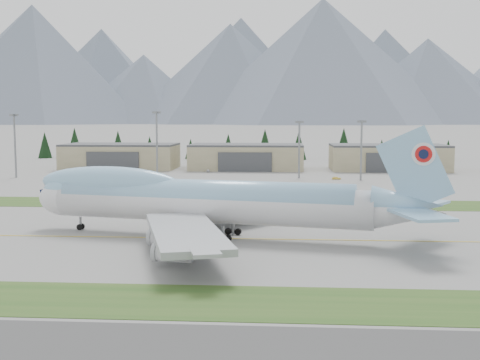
# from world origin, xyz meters

# --- Properties ---
(ground) EXTENTS (7000.00, 7000.00, 0.00)m
(ground) POSITION_xyz_m (0.00, 0.00, 0.00)
(ground) COLOR slate
(ground) RESTS_ON ground
(grass_strip_near) EXTENTS (400.00, 14.00, 0.08)m
(grass_strip_near) POSITION_xyz_m (0.00, -38.00, 0.00)
(grass_strip_near) COLOR #284B1B
(grass_strip_near) RESTS_ON ground
(grass_strip_far) EXTENTS (400.00, 18.00, 0.08)m
(grass_strip_far) POSITION_xyz_m (0.00, 45.00, 0.00)
(grass_strip_far) COLOR #284B1B
(grass_strip_far) RESTS_ON ground
(taxiway_line_main) EXTENTS (400.00, 0.40, 0.02)m
(taxiway_line_main) POSITION_xyz_m (0.00, 0.00, 0.00)
(taxiway_line_main) COLOR gold
(taxiway_line_main) RESTS_ON ground
(boeing_747_freighter) EXTENTS (79.46, 66.85, 20.85)m
(boeing_747_freighter) POSITION_xyz_m (-14.35, 1.49, 6.87)
(boeing_747_freighter) COLOR silver
(boeing_747_freighter) RESTS_ON ground
(hangar_left) EXTENTS (48.00, 26.60, 10.80)m
(hangar_left) POSITION_xyz_m (-70.00, 149.90, 5.39)
(hangar_left) COLOR gray
(hangar_left) RESTS_ON ground
(hangar_center) EXTENTS (48.00, 26.60, 10.80)m
(hangar_center) POSITION_xyz_m (-15.00, 149.90, 5.39)
(hangar_center) COLOR gray
(hangar_center) RESTS_ON ground
(hangar_right) EXTENTS (48.00, 26.60, 10.80)m
(hangar_right) POSITION_xyz_m (45.00, 149.90, 5.39)
(hangar_right) COLOR gray
(hangar_right) RESTS_ON ground
(floodlight_masts) EXTENTS (183.38, 9.60, 24.88)m
(floodlight_masts) POSITION_xyz_m (-5.69, 109.49, 16.04)
(floodlight_masts) COLOR slate
(floodlight_masts) RESTS_ON ground
(service_vehicle_a) EXTENTS (1.66, 3.34, 1.10)m
(service_vehicle_a) POSITION_xyz_m (-29.96, 135.41, 0.00)
(service_vehicle_a) COLOR silver
(service_vehicle_a) RESTS_ON ground
(service_vehicle_b) EXTENTS (3.26, 1.52, 1.03)m
(service_vehicle_b) POSITION_xyz_m (19.57, 108.02, 0.00)
(service_vehicle_b) COLOR gold
(service_vehicle_b) RESTS_ON ground
(service_vehicle_c) EXTENTS (2.35, 4.67, 1.30)m
(service_vehicle_c) POSITION_xyz_m (61.60, 127.67, 0.00)
(service_vehicle_c) COLOR #9E9EA3
(service_vehicle_c) RESTS_ON ground
(conifer_belt) EXTENTS (265.27, 14.87, 16.81)m
(conifer_belt) POSITION_xyz_m (-2.63, 212.90, 7.55)
(conifer_belt) COLOR black
(conifer_belt) RESTS_ON ground
(mountain_ridge_front) EXTENTS (4255.39, 1081.59, 488.23)m
(mountain_ridge_front) POSITION_xyz_m (26.92, 2184.26, 219.61)
(mountain_ridge_front) COLOR slate
(mountain_ridge_front) RESTS_ON ground
(mountain_ridge_rear) EXTENTS (4509.99, 1024.59, 512.30)m
(mountain_ridge_rear) POSITION_xyz_m (178.12, 2900.00, 256.42)
(mountain_ridge_rear) COLOR slate
(mountain_ridge_rear) RESTS_ON ground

